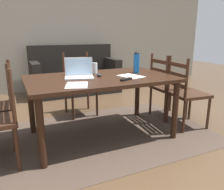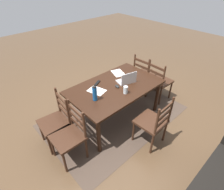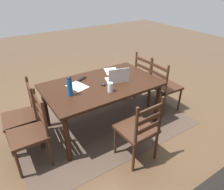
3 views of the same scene
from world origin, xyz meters
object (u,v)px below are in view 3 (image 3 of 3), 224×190
Objects in this scene: chair_left_far at (164,86)px; laptop at (118,78)px; chair_right_near at (23,117)px; chair_right_far at (31,133)px; water_bottle at (70,86)px; chair_far_head at (138,130)px; tv_remote at (82,79)px; computer_mouse at (103,84)px; dining_table at (102,88)px; chair_left_near at (148,78)px; drinking_glass at (110,87)px.

laptop is at bearing -8.78° from chair_left_far.
chair_left_far is 1.00× the size of chair_right_near.
water_bottle is at bearing -167.83° from chair_right_far.
laptop is at bearing -179.34° from water_bottle.
chair_right_far and chair_far_head have the same top height.
chair_right_far is at bearing -88.98° from tv_remote.
dining_table is at bearing -76.83° from computer_mouse.
tv_remote is (-0.34, -0.37, -0.13)m from water_bottle.
chair_right_near is 3.46× the size of water_bottle.
chair_far_head is 5.59× the size of tv_remote.
chair_far_head reaches higher than dining_table.
chair_right_near is 1.58m from chair_far_head.
chair_left_near is 1.00× the size of chair_far_head.
chair_right_far is 1.43m from laptop.
water_bottle reaches higher than dining_table.
laptop is 3.67× the size of computer_mouse.
chair_left_far is 1.00× the size of chair_far_head.
dining_table is 0.29m from laptop.
chair_right_far is at bearing 5.82° from laptop.
chair_right_far is at bearing 10.26° from chair_left_near.
dining_table is 16.97× the size of computer_mouse.
chair_left_near is at bearing -136.15° from chair_far_head.
computer_mouse is (0.00, 0.05, 0.10)m from dining_table.
chair_right_near is 9.50× the size of computer_mouse.
chair_right_far reaches higher than tv_remote.
drinking_glass is (1.16, 0.08, 0.34)m from chair_left_far.
chair_left_far is 1.72m from water_bottle.
drinking_glass is at bearing 176.27° from chair_right_far.
chair_left_far is at bearing -179.94° from chair_right_far.
chair_left_near is at bearing 59.79° from tv_remote.
chair_right_far reaches higher than drinking_glass.
chair_far_head is 1.06m from water_bottle.
chair_left_far is 5.59× the size of tv_remote.
water_bottle is (0.77, 0.01, 0.08)m from laptop.
drinking_glass is at bearing -11.17° from tv_remote.
chair_left_far is 1.19m from computer_mouse.
dining_table is 1.17m from chair_right_near.
laptop is (-0.24, 0.07, 0.14)m from dining_table.
chair_right_near reaches higher than tv_remote.
chair_left_near is 1.00× the size of chair_right_near.
water_bottle is 2.06× the size of drinking_glass.
chair_left_near is 3.46× the size of water_bottle.
dining_table is at bearing -89.90° from chair_far_head.
laptop reaches higher than tv_remote.
laptop is 1.34× the size of water_bottle.
chair_left_far is 2.31m from chair_right_near.
chair_left_far reaches higher than tv_remote.
chair_left_near reaches higher than dining_table.
laptop is 0.25m from computer_mouse.
drinking_glass is at bearing 3.69° from chair_left_far.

